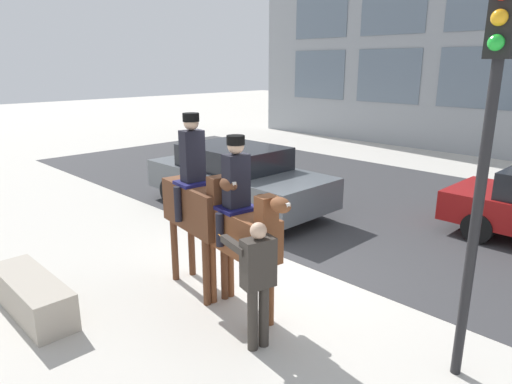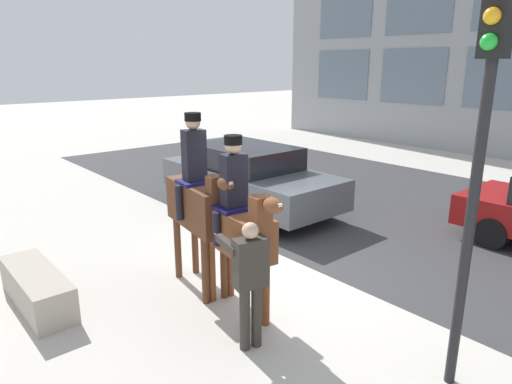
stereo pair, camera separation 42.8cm
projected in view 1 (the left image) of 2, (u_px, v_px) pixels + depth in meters
ground_plane at (279, 272)px, 7.75m from camera, size 80.00×80.00×0.00m
road_surface at (413, 211)px, 10.96m from camera, size 25.30×8.50×0.01m
mounted_horse_lead at (197, 202)px, 6.80m from camera, size 1.84×0.65×2.74m
mounted_horse_companion at (241, 226)px, 6.12m from camera, size 1.78×0.65×2.53m
pedestrian_bystander at (257, 276)px, 5.45m from camera, size 0.89×0.44×1.65m
street_car_near_lane at (236, 177)px, 10.95m from camera, size 4.76×2.06×1.54m
traffic_light at (488, 130)px, 4.47m from camera, size 0.24×0.29×4.18m
planter_ledge at (32, 295)px, 6.43m from camera, size 1.84×0.56×0.53m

